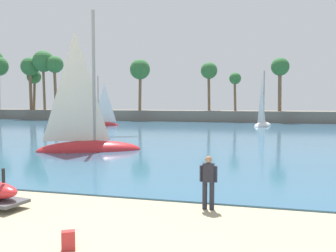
{
  "coord_description": "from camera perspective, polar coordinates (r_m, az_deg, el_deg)",
  "views": [
    {
      "loc": [
        4.51,
        -3.82,
        3.34
      ],
      "look_at": [
        0.15,
        12.4,
        2.22
      ],
      "focal_mm": 39.72,
      "sensor_mm": 36.0,
      "label": 1
    }
  ],
  "objects": [
    {
      "name": "backpack_near_kite",
      "position": [
        9.02,
        -15.05,
        -16.65
      ],
      "size": [
        0.36,
        0.36,
        0.44
      ],
      "color": "red",
      "rests_on": "ground"
    },
    {
      "name": "sea",
      "position": [
        56.8,
        10.46,
        0.42
      ],
      "size": [
        220.0,
        89.5,
        0.06
      ],
      "primitive_type": "cube",
      "color": "#33607F",
      "rests_on": "ground"
    },
    {
      "name": "sailboat_mid_bay",
      "position": [
        50.7,
        14.31,
        0.8
      ],
      "size": [
        3.05,
        5.67,
        7.87
      ],
      "color": "white",
      "rests_on": "sea"
    },
    {
      "name": "palm_headland",
      "position": [
        61.89,
        5.33,
        4.0
      ],
      "size": [
        108.6,
        6.36,
        13.33
      ],
      "color": "slate",
      "rests_on": "ground"
    },
    {
      "name": "sailboat_toward_headland",
      "position": [
        25.14,
        -12.32,
        -1.72
      ],
      "size": [
        7.01,
        4.87,
        9.88
      ],
      "color": "red",
      "rests_on": "sea"
    },
    {
      "name": "sailboat_near_shore",
      "position": [
        50.99,
        -10.24,
        0.8
      ],
      "size": [
        5.05,
        3.66,
        7.17
      ],
      "color": "red",
      "rests_on": "sea"
    },
    {
      "name": "person_at_waterline",
      "position": [
        11.63,
        6.22,
        -8.34
      ],
      "size": [
        0.55,
        0.21,
        1.67
      ],
      "color": "#23232D",
      "rests_on": "ground"
    }
  ]
}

